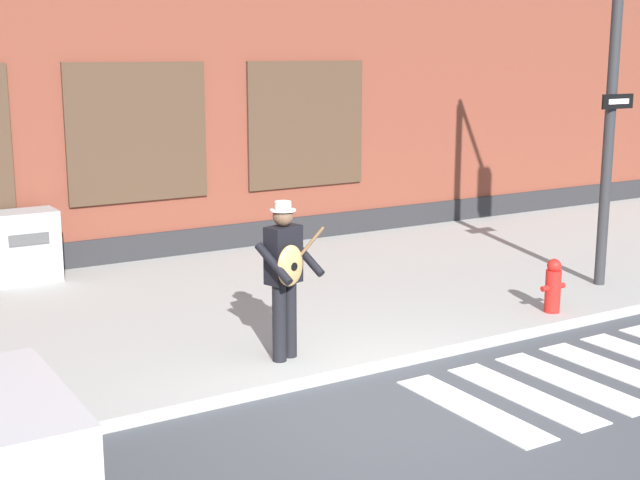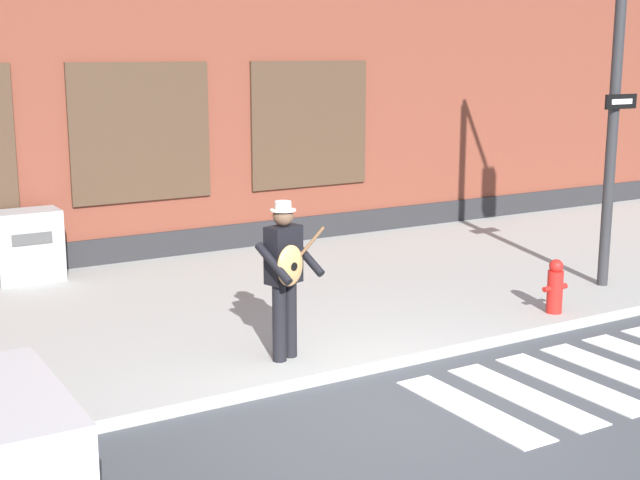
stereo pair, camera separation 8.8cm
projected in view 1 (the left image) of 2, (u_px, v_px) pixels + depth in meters
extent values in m
plane|color=#424449|center=(395.00, 412.00, 8.58)|extent=(160.00, 160.00, 0.00)
cube|color=#9E9E99|center=(221.00, 308.00, 11.83)|extent=(28.00, 5.90, 0.14)
cube|color=brown|center=(94.00, 74.00, 15.34)|extent=(28.00, 4.00, 6.05)
cube|color=#28282B|center=(143.00, 251.00, 14.23)|extent=(28.00, 0.04, 0.55)
cube|color=#473323|center=(138.00, 133.00, 13.83)|extent=(2.27, 0.06, 2.16)
cube|color=black|center=(138.00, 133.00, 13.82)|extent=(2.15, 0.03, 2.04)
cube|color=#473323|center=(306.00, 124.00, 15.38)|extent=(2.27, 0.06, 2.16)
cube|color=black|center=(307.00, 124.00, 15.37)|extent=(2.15, 0.03, 2.04)
cube|color=silver|center=(472.00, 409.00, 8.64)|extent=(0.42, 1.90, 0.01)
cube|color=silver|center=(524.00, 395.00, 8.99)|extent=(0.42, 1.90, 0.01)
cube|color=silver|center=(572.00, 382.00, 9.33)|extent=(0.42, 1.90, 0.01)
cube|color=silver|center=(616.00, 370.00, 9.68)|extent=(0.42, 1.90, 0.01)
cube|color=silver|center=(40.00, 393.00, 7.09)|extent=(0.06, 0.24, 0.12)
cube|color=silver|center=(82.00, 446.00, 6.14)|extent=(0.06, 0.24, 0.12)
cylinder|color=black|center=(290.00, 319.00, 9.65)|extent=(0.15, 0.15, 0.85)
cylinder|color=black|center=(279.00, 323.00, 9.51)|extent=(0.15, 0.15, 0.85)
cube|color=black|center=(283.00, 255.00, 9.43)|extent=(0.43, 0.31, 0.62)
sphere|color=brown|center=(283.00, 216.00, 9.35)|extent=(0.22, 0.22, 0.22)
cylinder|color=beige|center=(283.00, 210.00, 9.33)|extent=(0.28, 0.27, 0.02)
cylinder|color=beige|center=(283.00, 205.00, 9.32)|extent=(0.18, 0.18, 0.09)
cylinder|color=black|center=(306.00, 256.00, 9.55)|extent=(0.22, 0.52, 0.39)
cylinder|color=black|center=(274.00, 264.00, 9.20)|extent=(0.22, 0.52, 0.39)
ellipsoid|color=tan|center=(290.00, 266.00, 9.27)|extent=(0.38, 0.21, 0.44)
cylinder|color=black|center=(294.00, 267.00, 9.23)|extent=(0.09, 0.03, 0.09)
cylinder|color=brown|center=(309.00, 245.00, 9.41)|extent=(0.46, 0.16, 0.34)
cylinder|color=#2D2D30|center=(612.00, 93.00, 12.20)|extent=(0.15, 0.15, 5.42)
cube|color=black|center=(618.00, 101.00, 12.14)|extent=(0.60, 0.04, 0.20)
cube|color=white|center=(619.00, 101.00, 12.12)|extent=(0.40, 0.02, 0.07)
cube|color=#9E9E9E|center=(25.00, 246.00, 12.81)|extent=(0.93, 0.57, 1.04)
cube|color=#4C4C4C|center=(29.00, 239.00, 12.53)|extent=(0.56, 0.02, 0.16)
cylinder|color=red|center=(553.00, 291.00, 11.34)|extent=(0.20, 0.20, 0.55)
sphere|color=red|center=(554.00, 266.00, 11.27)|extent=(0.18, 0.18, 0.18)
cylinder|color=red|center=(545.00, 289.00, 11.25)|extent=(0.10, 0.07, 0.07)
cylinder|color=red|center=(561.00, 286.00, 11.40)|extent=(0.10, 0.07, 0.07)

